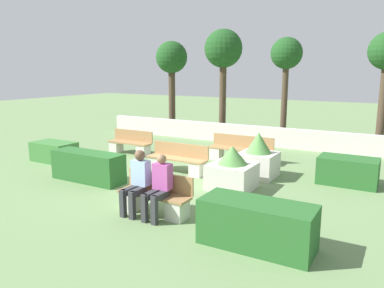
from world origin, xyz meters
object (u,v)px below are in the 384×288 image
person_seated_man (159,184)px  planter_corner_right (232,171)px  bench_back (177,162)px  tree_leftmost (172,61)px  person_seated_woman (137,179)px  tree_center_left (223,52)px  bench_left_side (130,145)px  tree_center_right (286,58)px  bench_front (155,199)px  bench_right_side (240,152)px  planter_corner_left (258,158)px

person_seated_man → planter_corner_right: (0.49, 2.55, -0.25)m
bench_back → tree_leftmost: 8.45m
person_seated_woman → tree_center_left: bearing=104.7°
tree_leftmost → tree_center_left: tree_center_left is taller
bench_left_side → bench_back: 3.10m
bench_left_side → bench_back: (2.83, -1.27, 0.01)m
planter_corner_right → tree_center_right: 7.62m
bench_front → tree_center_right: 9.89m
tree_leftmost → tree_center_right: (5.69, -0.15, 0.05)m
bench_right_side → person_seated_man: size_ratio=1.64×
tree_leftmost → tree_center_right: tree_leftmost is taller
planter_corner_right → tree_center_left: 8.27m
planter_corner_left → planter_corner_right: (-0.18, -1.40, -0.07)m
person_seated_woman → tree_leftmost: bearing=119.2°
bench_front → planter_corner_left: (0.89, 3.80, 0.22)m
tree_leftmost → tree_center_left: size_ratio=0.92×
planter_corner_left → tree_leftmost: size_ratio=0.29×
bench_front → planter_corner_right: size_ratio=1.47×
bench_right_side → planter_corner_right: size_ratio=1.94×
person_seated_woman → bench_right_side: bearing=88.9°
planter_corner_left → planter_corner_right: bearing=-97.4°
person_seated_man → person_seated_woman: size_ratio=0.98×
bench_right_side → person_seated_woman: bearing=-99.5°
bench_left_side → tree_leftmost: (-1.57, 5.24, 3.13)m
bench_left_side → bench_right_side: size_ratio=0.79×
planter_corner_right → tree_center_left: tree_center_left is taller
tree_center_left → bench_front: bearing=-73.1°
person_seated_man → tree_center_left: size_ratio=0.28×
bench_back → tree_center_left: 7.18m
bench_front → tree_center_left: 10.15m
bench_left_side → planter_corner_left: planter_corner_left is taller
planter_corner_right → bench_right_side: bearing=108.7°
bench_right_side → tree_center_right: size_ratio=0.50×
person_seated_man → person_seated_woman: bearing=179.5°
bench_left_side → bench_right_side: (3.92, 0.94, 0.02)m
planter_corner_right → person_seated_man: bearing=-101.0°
bench_back → planter_corner_left: bearing=14.0°
tree_leftmost → tree_center_right: 5.69m
bench_left_side → tree_center_right: 7.27m
bench_front → bench_right_side: same height
person_seated_man → tree_leftmost: size_ratio=0.30×
bench_right_side → planter_corner_left: size_ratio=1.70×
tree_center_left → person_seated_woman: bearing=-75.3°
bench_front → planter_corner_right: bearing=73.6°
bench_back → person_seated_man: 3.53m
planter_corner_left → planter_corner_right: size_ratio=1.14×
bench_front → person_seated_man: size_ratio=1.25×
bench_left_side → bench_right_side: 4.03m
bench_left_side → tree_leftmost: size_ratio=0.39×
bench_left_side → person_seated_woman: person_seated_woman is taller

